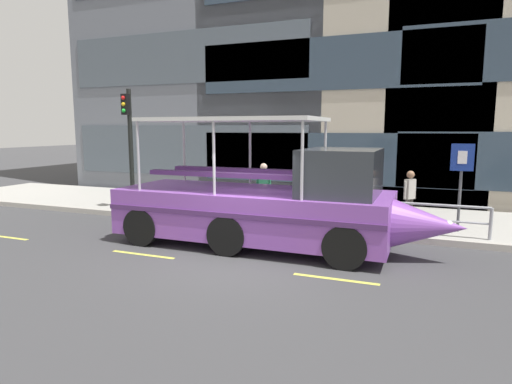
{
  "coord_description": "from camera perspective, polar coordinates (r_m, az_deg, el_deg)",
  "views": [
    {
      "loc": [
        4.08,
        -9.24,
        3.1
      ],
      "look_at": [
        -0.48,
        2.2,
        1.3
      ],
      "focal_mm": 30.53,
      "sensor_mm": 36.0,
      "label": 1
    }
  ],
  "objects": [
    {
      "name": "ground_plane",
      "position": [
        10.56,
        -2.02,
        -8.75
      ],
      "size": [
        120.0,
        120.0,
        0.0
      ],
      "primitive_type": "plane",
      "color": "#3D3D3F"
    },
    {
      "name": "parking_sign",
      "position": [
        13.5,
        25.31,
        2.34
      ],
      "size": [
        0.6,
        0.12,
        2.5
      ],
      "color": "#4C4F54",
      "rests_on": "sidewalk"
    },
    {
      "name": "leaned_bicycle",
      "position": [
        16.13,
        -13.53,
        -0.99
      ],
      "size": [
        1.74,
        0.46,
        0.96
      ],
      "color": "black",
      "rests_on": "sidewalk"
    },
    {
      "name": "curb_guardrail",
      "position": [
        13.5,
        4.18,
        -1.58
      ],
      "size": [
        11.29,
        0.09,
        0.89
      ],
      "color": "#9EA0A8",
      "rests_on": "sidewalk"
    },
    {
      "name": "pedestrian_mid_left",
      "position": [
        14.57,
        6.84,
        0.45
      ],
      "size": [
        0.24,
        0.43,
        1.56
      ],
      "color": "#47423D",
      "rests_on": "sidewalk"
    },
    {
      "name": "sidewalk",
      "position": [
        15.68,
        6.26,
        -2.8
      ],
      "size": [
        32.0,
        4.8,
        0.18
      ],
      "primitive_type": "cube",
      "color": "#A8A59E",
      "rests_on": "ground_plane"
    },
    {
      "name": "traffic_light_pole",
      "position": [
        16.26,
        -16.26,
        6.87
      ],
      "size": [
        0.24,
        0.46,
        4.31
      ],
      "color": "black",
      "rests_on": "sidewalk"
    },
    {
      "name": "pedestrian_near_bow",
      "position": [
        13.82,
        19.5,
        -0.1
      ],
      "size": [
        0.34,
        0.4,
        1.68
      ],
      "color": "#47423D",
      "rests_on": "sidewalk"
    },
    {
      "name": "curb_edge",
      "position": [
        13.35,
        3.38,
        -4.73
      ],
      "size": [
        32.0,
        0.18,
        0.18
      ],
      "primitive_type": "cube",
      "color": "#B2ADA3",
      "rests_on": "ground_plane"
    },
    {
      "name": "pedestrian_mid_right",
      "position": [
        14.84,
        1.01,
        1.11
      ],
      "size": [
        0.5,
        0.26,
        1.76
      ],
      "color": "#1E2338",
      "rests_on": "sidewalk"
    },
    {
      "name": "duck_tour_boat",
      "position": [
        11.43,
        1.95,
        -1.7
      ],
      "size": [
        8.99,
        2.69,
        3.39
      ],
      "color": "purple",
      "rests_on": "ground_plane"
    },
    {
      "name": "lane_centreline",
      "position": [
        10.06,
        -3.35,
        -9.62
      ],
      "size": [
        25.8,
        0.12,
        0.01
      ],
      "color": "#DBD64C",
      "rests_on": "ground_plane"
    }
  ]
}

